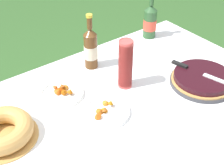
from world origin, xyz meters
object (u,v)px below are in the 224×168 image
Objects in this scene: cup_stack at (125,64)px; cider_bottle_green at (150,21)px; serving_knife at (198,72)px; snack_plate_near at (106,112)px; cider_bottle_amber at (91,48)px; snack_plate_left at (62,93)px; berry_tart at (202,79)px; bundt_cake at (2,131)px.

cider_bottle_green reaches higher than cup_stack.
serving_knife is 0.39m from cup_stack.
cider_bottle_green is 1.33× the size of snack_plate_near.
snack_plate_near is (-0.53, 0.09, -0.05)m from serving_knife.
cider_bottle_amber reaches higher than snack_plate_left.
serving_knife is 0.55m from cider_bottle_green.
serving_knife is at bearing -27.97° from snack_plate_left.
cider_bottle_green is at bearing 7.44° from cider_bottle_amber.
snack_plate_left is at bearing -132.22° from serving_knife.
serving_knife is at bearing -9.53° from snack_plate_near.
cider_bottle_green reaches higher than snack_plate_left.
berry_tart is 1.12× the size of bundt_cake.
berry_tart is 0.91× the size of serving_knife.
cider_bottle_amber reaches higher than berry_tart.
serving_knife is 1.64× the size of snack_plate_near.
serving_knife reaches higher than snack_plate_near.
snack_plate_left is (-0.63, 0.33, -0.05)m from serving_knife.
cider_bottle_amber reaches higher than cider_bottle_green.
cup_stack is 1.19× the size of snack_plate_near.
cider_bottle_green is at bearing 33.13° from snack_plate_near.
snack_plate_near is at bearing 167.70° from berry_tart.
bundt_cake is at bearing -163.65° from snack_plate_left.
cider_bottle_amber reaches higher than snack_plate_near.
snack_plate_left reaches higher than snack_plate_near.
cider_bottle_amber is 0.31m from snack_plate_left.
cider_bottle_amber is 1.43× the size of snack_plate_left.
cider_bottle_amber is at bearing -172.56° from cider_bottle_green.
bundt_cake is 1.01× the size of cider_bottle_green.
serving_knife is 1.24× the size of cider_bottle_green.
cider_bottle_green reaches higher than bundt_cake.
berry_tart reaches higher than snack_plate_near.
cider_bottle_green is at bearing 76.73° from berry_tart.
bundt_cake is 0.47m from snack_plate_near.
serving_knife is 0.59m from cider_bottle_amber.
cider_bottle_green is 0.94× the size of cider_bottle_amber.
cup_stack reaches higher than bundt_cake.
cider_bottle_green is (0.47, 0.32, -0.02)m from cup_stack.
berry_tart is at bearing -12.30° from snack_plate_near.
snack_plate_near is (-0.17, -0.37, -0.11)m from cider_bottle_amber.
cider_bottle_green is at bearing 151.05° from serving_knife.
berry_tart is at bearing -34.81° from cup_stack.
cider_bottle_green is at bearing 34.72° from cup_stack.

